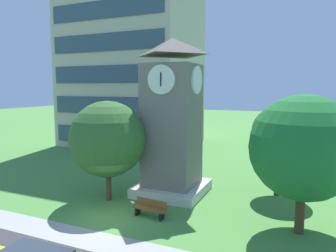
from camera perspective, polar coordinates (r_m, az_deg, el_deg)
The scene contains 8 objects.
ground_plane at distance 16.83m, azimuth -10.70°, elevation -16.17°, with size 160.00×160.00×0.00m, color #4C893D.
kerb_strip at distance 15.19m, azimuth -15.78°, elevation -18.94°, with size 120.00×1.60×0.01m, color #9E9E99.
office_building at distance 38.05m, azimuth -6.57°, elevation 16.29°, with size 14.32×10.97×25.60m.
clock_tower at distance 19.20m, azimuth 0.76°, elevation -0.05°, with size 4.07×4.07×9.55m.
park_bench at distance 16.54m, azimuth -3.29°, elevation -14.76°, with size 1.84×0.64×0.88m.
tree_streetside at distance 18.39m, azimuth -10.96°, elevation -2.36°, with size 4.43×4.43×5.86m.
tree_by_building at distance 15.05m, azimuth 23.47°, elevation -3.67°, with size 4.74×4.74×6.33m.
tree_near_tower at distance 20.06m, azimuth 19.63°, elevation -1.28°, with size 3.31×3.31×5.53m.
Camera 1 is at (8.86, -12.72, 6.56)m, focal length 33.37 mm.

